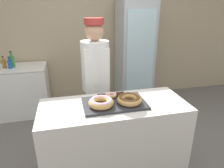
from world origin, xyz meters
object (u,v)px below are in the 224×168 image
(beverage_fridge, at_px, (134,55))
(brownie_back_right, at_px, (121,95))
(bottle_amber, at_px, (4,64))
(donut_mini_center, at_px, (111,95))
(bottle_green, at_px, (12,61))
(donut_chocolate_glaze, at_px, (129,99))
(brownie_back_left, at_px, (102,97))
(chest_freezer, at_px, (22,90))
(baker_person, at_px, (96,83))
(donut_light_glaze, at_px, (101,102))
(bottle_blue, at_px, (10,64))
(serving_tray, at_px, (114,103))

(beverage_fridge, bearing_deg, brownie_back_right, -113.84)
(bottle_amber, bearing_deg, donut_mini_center, -48.59)
(donut_mini_center, height_order, bottle_green, bottle_green)
(donut_chocolate_glaze, relative_size, bottle_amber, 1.20)
(brownie_back_left, relative_size, chest_freezer, 0.10)
(brownie_back_right, distance_m, baker_person, 0.53)
(donut_chocolate_glaze, relative_size, baker_person, 0.14)
(donut_mini_center, xyz_separation_m, chest_freezer, (-1.22, 1.63, -0.51))
(brownie_back_right, height_order, chest_freezer, brownie_back_right)
(donut_chocolate_glaze, relative_size, brownie_back_right, 2.90)
(donut_light_glaze, xyz_separation_m, chest_freezer, (-1.08, 1.80, -0.52))
(donut_light_glaze, distance_m, chest_freezer, 2.17)
(brownie_back_left, xyz_separation_m, beverage_fridge, (0.93, 1.63, 0.03))
(bottle_amber, bearing_deg, donut_light_glaze, -54.32)
(donut_chocolate_glaze, height_order, bottle_blue, bottle_blue)
(bottle_blue, distance_m, bottle_amber, 0.10)
(serving_tray, relative_size, bottle_blue, 3.17)
(beverage_fridge, bearing_deg, donut_light_glaze, -118.18)
(brownie_back_left, bearing_deg, bottle_green, 125.99)
(brownie_back_right, height_order, bottle_blue, bottle_blue)
(donut_light_glaze, bearing_deg, bottle_blue, 124.25)
(baker_person, xyz_separation_m, bottle_amber, (-1.33, 1.11, 0.04))
(donut_chocolate_glaze, bearing_deg, beverage_fridge, 69.24)
(baker_person, distance_m, bottle_blue, 1.64)
(brownie_back_left, xyz_separation_m, baker_person, (0.02, 0.49, -0.03))
(brownie_back_left, xyz_separation_m, brownie_back_right, (0.21, 0.00, 0.00))
(donut_chocolate_glaze, height_order, beverage_fridge, beverage_fridge)
(donut_chocolate_glaze, distance_m, bottle_blue, 2.27)
(serving_tray, relative_size, bottle_amber, 3.07)
(serving_tray, distance_m, donut_chocolate_glaze, 0.16)
(beverage_fridge, xyz_separation_m, chest_freezer, (-2.04, 0.01, -0.53))
(donut_mini_center, distance_m, brownie_back_right, 0.10)
(bottle_blue, bearing_deg, bottle_amber, 156.50)
(beverage_fridge, distance_m, bottle_green, 2.12)
(donut_chocolate_glaze, height_order, bottle_green, bottle_green)
(donut_chocolate_glaze, xyz_separation_m, bottle_green, (-1.44, 1.82, 0.00))
(donut_light_glaze, bearing_deg, bottle_amber, 125.68)
(bottle_amber, distance_m, bottle_green, 0.13)
(chest_freezer, xyz_separation_m, bottle_blue, (-0.11, -0.07, 0.50))
(chest_freezer, relative_size, bottle_amber, 4.31)
(donut_mini_center, xyz_separation_m, bottle_blue, (-1.32, 1.57, -0.00))
(brownie_back_right, bearing_deg, chest_freezer, 128.92)
(beverage_fridge, xyz_separation_m, bottle_amber, (-2.24, -0.02, -0.02))
(donut_mini_center, bearing_deg, bottle_green, 128.26)
(donut_mini_center, height_order, brownie_back_left, donut_mini_center)
(donut_light_glaze, height_order, donut_mini_center, donut_light_glaze)
(baker_person, bearing_deg, chest_freezer, 134.76)
(bottle_blue, bearing_deg, baker_person, -40.90)
(brownie_back_left, distance_m, baker_person, 0.50)
(donut_light_glaze, relative_size, bottle_blue, 1.24)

